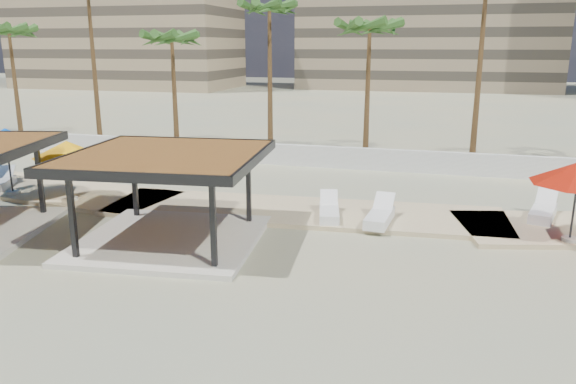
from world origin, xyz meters
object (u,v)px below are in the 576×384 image
object	(u,v)px
lounger_b	(329,212)
lounger_d	(543,212)
pavilion_central	(168,189)
lounger_a	(2,183)
lounger_c	(380,217)

from	to	relation	value
lounger_b	lounger_d	world-z (taller)	lounger_d
pavilion_central	lounger_b	bearing A→B (deg)	31.81
pavilion_central	lounger_a	size ratio (longest dim) A/B	2.99
pavilion_central	lounger_a	world-z (taller)	pavilion_central
lounger_a	lounger_b	size ratio (longest dim) A/B	0.99
pavilion_central	lounger_b	distance (m)	6.30
lounger_a	lounger_c	xyz separation A→B (m)	(17.70, -0.74, 0.02)
pavilion_central	lounger_a	bearing A→B (deg)	152.26
lounger_b	pavilion_central	bearing A→B (deg)	115.49
lounger_a	lounger_d	xyz separation A→B (m)	(23.70, 1.56, 0.02)
lounger_d	pavilion_central	bearing A→B (deg)	129.74
lounger_a	pavilion_central	bearing A→B (deg)	-135.31
lounger_b	lounger_d	distance (m)	8.24
pavilion_central	lounger_c	world-z (taller)	pavilion_central
pavilion_central	lounger_c	size ratio (longest dim) A/B	2.83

